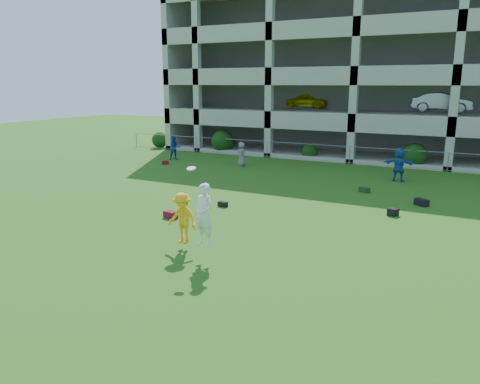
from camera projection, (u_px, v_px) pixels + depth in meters
The scene contains 14 objects.
ground at pixel (191, 254), 14.68m from camera, with size 100.00×100.00×0.00m, color #235114.
bystander_a at pixel (175, 148), 32.64m from camera, with size 0.80×0.62×1.64m, color navy.
bystander_c at pixel (242, 154), 30.13m from camera, with size 0.76×0.49×1.55m, color slate.
bystander_d at pixel (399, 165), 25.34m from camera, with size 1.72×0.55×1.85m, color #22539C.
bag_red_a at pixel (171, 215), 18.55m from camera, with size 0.55×0.30×0.28m, color #500D13.
bag_black_b at pixel (223, 204), 20.30m from camera, with size 0.40×0.25×0.22m, color black.
crate_d at pixel (393, 212), 18.90m from camera, with size 0.35×0.35×0.30m, color black.
bag_black_e at pixel (421, 202), 20.43m from camera, with size 0.60×0.30×0.30m, color black.
bag_red_f at pixel (165, 163), 30.87m from camera, with size 0.45×0.28×0.24m, color maroon.
bag_green_g at pixel (364, 190), 22.94m from camera, with size 0.50×0.30×0.25m, color #143716.
frisbee_contest at pixel (190, 217), 14.50m from camera, with size 2.13×1.23×2.60m.
parking_garage at pixel (382, 73), 37.21m from camera, with size 30.00×14.00×12.00m.
fence at pixel (350, 155), 30.93m from camera, with size 36.06×0.06×1.20m.
shrub_row at pixel (426, 144), 29.26m from camera, with size 34.38×2.52×3.50m.
Camera 1 is at (7.79, -11.56, 5.23)m, focal length 35.00 mm.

